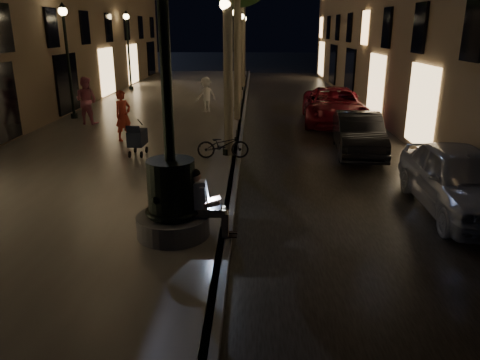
{
  "coord_description": "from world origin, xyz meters",
  "views": [
    {
      "loc": [
        0.54,
        -6.25,
        4.03
      ],
      "look_at": [
        0.26,
        3.0,
        1.0
      ],
      "focal_mm": 35.0,
      "sensor_mm": 36.0,
      "label": 1
    }
  ],
  "objects_px": {
    "lamp_curb_b": "(236,45)",
    "car_front": "(460,180)",
    "lamp_curb_c": "(241,41)",
    "pedestrian_pink": "(86,101)",
    "pedestrian_white": "(206,95)",
    "lamp_left_c": "(128,40)",
    "lamp_curb_a": "(226,55)",
    "lamp_curb_d": "(244,38)",
    "fountain_lamppost": "(171,185)",
    "lamp_left_b": "(67,47)",
    "seated_man_laptop": "(204,201)",
    "stroller": "(137,138)",
    "pedestrian_red": "(123,116)",
    "car_third": "(334,106)",
    "bicycle": "(223,145)",
    "car_second": "(359,134)"
  },
  "relations": [
    {
      "from": "stroller",
      "to": "pedestrian_red",
      "type": "bearing_deg",
      "value": 117.71
    },
    {
      "from": "fountain_lamppost",
      "to": "seated_man_laptop",
      "type": "height_order",
      "value": "fountain_lamppost"
    },
    {
      "from": "lamp_curb_a",
      "to": "lamp_curb_c",
      "type": "relative_size",
      "value": 1.0
    },
    {
      "from": "lamp_curb_c",
      "to": "pedestrian_white",
      "type": "xyz_separation_m",
      "value": [
        -1.42,
        -8.24,
        -2.23
      ]
    },
    {
      "from": "lamp_left_b",
      "to": "car_front",
      "type": "xyz_separation_m",
      "value": [
        12.6,
        -10.1,
        -2.48
      ]
    },
    {
      "from": "stroller",
      "to": "pedestrian_red",
      "type": "xyz_separation_m",
      "value": [
        -0.97,
        2.04,
        0.32
      ]
    },
    {
      "from": "lamp_curb_d",
      "to": "pedestrian_pink",
      "type": "distance_m",
      "value": 20.27
    },
    {
      "from": "fountain_lamppost",
      "to": "seated_man_laptop",
      "type": "relative_size",
      "value": 3.9
    },
    {
      "from": "fountain_lamppost",
      "to": "lamp_curb_d",
      "type": "distance_m",
      "value": 30.08
    },
    {
      "from": "car_front",
      "to": "car_third",
      "type": "distance_m",
      "value": 10.36
    },
    {
      "from": "car_third",
      "to": "pedestrian_red",
      "type": "distance_m",
      "value": 9.14
    },
    {
      "from": "lamp_left_c",
      "to": "pedestrian_red",
      "type": "distance_m",
      "value": 14.68
    },
    {
      "from": "lamp_curb_c",
      "to": "lamp_curb_b",
      "type": "bearing_deg",
      "value": -90.0
    },
    {
      "from": "lamp_curb_a",
      "to": "car_second",
      "type": "distance_m",
      "value": 5.11
    },
    {
      "from": "lamp_left_c",
      "to": "pedestrian_white",
      "type": "bearing_deg",
      "value": -55.44
    },
    {
      "from": "lamp_curb_c",
      "to": "pedestrian_white",
      "type": "relative_size",
      "value": 2.98
    },
    {
      "from": "lamp_curb_b",
      "to": "car_front",
      "type": "xyz_separation_m",
      "value": [
        5.5,
        -12.1,
        -2.48
      ]
    },
    {
      "from": "lamp_curb_d",
      "to": "car_front",
      "type": "xyz_separation_m",
      "value": [
        5.5,
        -28.1,
        -2.48
      ]
    },
    {
      "from": "pedestrian_pink",
      "to": "pedestrian_white",
      "type": "bearing_deg",
      "value": -131.57
    },
    {
      "from": "lamp_curb_d",
      "to": "pedestrian_pink",
      "type": "height_order",
      "value": "lamp_curb_d"
    },
    {
      "from": "lamp_curb_c",
      "to": "car_front",
      "type": "distance_m",
      "value": 20.98
    },
    {
      "from": "lamp_curb_b",
      "to": "pedestrian_pink",
      "type": "distance_m",
      "value": 7.16
    },
    {
      "from": "seated_man_laptop",
      "to": "pedestrian_red",
      "type": "distance_m",
      "value": 8.68
    },
    {
      "from": "lamp_curb_c",
      "to": "pedestrian_white",
      "type": "height_order",
      "value": "lamp_curb_c"
    },
    {
      "from": "lamp_curb_b",
      "to": "stroller",
      "type": "xyz_separation_m",
      "value": [
        -2.78,
        -8.17,
        -2.48
      ]
    },
    {
      "from": "lamp_left_c",
      "to": "pedestrian_red",
      "type": "xyz_separation_m",
      "value": [
        3.35,
        -14.13,
        -2.16
      ]
    },
    {
      "from": "lamp_left_b",
      "to": "stroller",
      "type": "height_order",
      "value": "lamp_left_b"
    },
    {
      "from": "car_front",
      "to": "pedestrian_pink",
      "type": "xyz_separation_m",
      "value": [
        -11.54,
        8.86,
        0.4
      ]
    },
    {
      "from": "lamp_curb_d",
      "to": "pedestrian_pink",
      "type": "relative_size",
      "value": 2.5
    },
    {
      "from": "fountain_lamppost",
      "to": "pedestrian_pink",
      "type": "distance_m",
      "value": 12.01
    },
    {
      "from": "lamp_left_b",
      "to": "pedestrian_pink",
      "type": "bearing_deg",
      "value": -49.48
    },
    {
      "from": "car_front",
      "to": "pedestrian_pink",
      "type": "relative_size",
      "value": 2.32
    },
    {
      "from": "lamp_curb_b",
      "to": "lamp_left_c",
      "type": "distance_m",
      "value": 10.7
    },
    {
      "from": "pedestrian_white",
      "to": "fountain_lamppost",
      "type": "bearing_deg",
      "value": 58.47
    },
    {
      "from": "pedestrian_pink",
      "to": "stroller",
      "type": "bearing_deg",
      "value": 138.95
    },
    {
      "from": "lamp_left_c",
      "to": "car_third",
      "type": "distance_m",
      "value": 15.24
    },
    {
      "from": "pedestrian_red",
      "to": "bicycle",
      "type": "relative_size",
      "value": 1.12
    },
    {
      "from": "lamp_curb_d",
      "to": "lamp_left_c",
      "type": "relative_size",
      "value": 1.0
    },
    {
      "from": "lamp_curb_b",
      "to": "car_third",
      "type": "xyz_separation_m",
      "value": [
        4.3,
        -1.81,
        -2.47
      ]
    },
    {
      "from": "lamp_curb_a",
      "to": "pedestrian_pink",
      "type": "distance_m",
      "value": 7.97
    },
    {
      "from": "stroller",
      "to": "car_front",
      "type": "relative_size",
      "value": 0.25
    },
    {
      "from": "fountain_lamppost",
      "to": "car_front",
      "type": "xyz_separation_m",
      "value": [
        6.2,
        1.9,
        -0.45
      ]
    },
    {
      "from": "lamp_left_c",
      "to": "lamp_curb_c",
      "type": "bearing_deg",
      "value": 0.0
    },
    {
      "from": "lamp_curb_b",
      "to": "car_third",
      "type": "height_order",
      "value": "lamp_curb_b"
    },
    {
      "from": "stroller",
      "to": "pedestrian_white",
      "type": "distance_m",
      "value": 8.05
    },
    {
      "from": "stroller",
      "to": "pedestrian_pink",
      "type": "xyz_separation_m",
      "value": [
        -3.26,
        4.93,
        0.4
      ]
    },
    {
      "from": "car_third",
      "to": "pedestrian_pink",
      "type": "distance_m",
      "value": 10.45
    },
    {
      "from": "lamp_curb_a",
      "to": "lamp_left_b",
      "type": "bearing_deg",
      "value": 139.8
    },
    {
      "from": "lamp_curb_d",
      "to": "lamp_left_c",
      "type": "height_order",
      "value": "same"
    },
    {
      "from": "pedestrian_pink",
      "to": "pedestrian_white",
      "type": "xyz_separation_m",
      "value": [
        4.62,
        2.99,
        -0.16
      ]
    }
  ]
}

